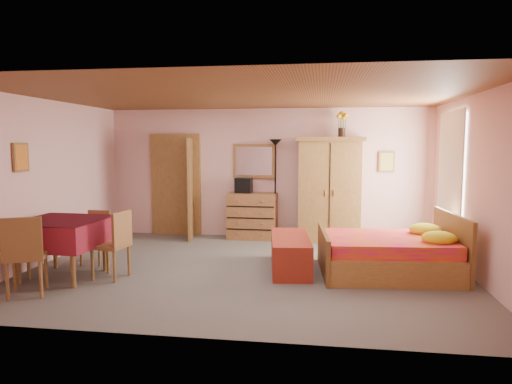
% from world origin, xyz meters
% --- Properties ---
extents(floor, '(6.50, 6.50, 0.00)m').
position_xyz_m(floor, '(0.00, 0.00, 0.00)').
color(floor, '#635D57').
rests_on(floor, ground).
extents(ceiling, '(6.50, 6.50, 0.00)m').
position_xyz_m(ceiling, '(0.00, 0.00, 2.60)').
color(ceiling, brown).
rests_on(ceiling, wall_back).
extents(wall_back, '(6.50, 0.10, 2.60)m').
position_xyz_m(wall_back, '(0.00, 2.50, 1.30)').
color(wall_back, '#E4A9A5').
rests_on(wall_back, floor).
extents(wall_front, '(6.50, 0.10, 2.60)m').
position_xyz_m(wall_front, '(0.00, -2.50, 1.30)').
color(wall_front, '#E4A9A5').
rests_on(wall_front, floor).
extents(wall_left, '(0.10, 5.00, 2.60)m').
position_xyz_m(wall_left, '(-3.25, 0.00, 1.30)').
color(wall_left, '#E4A9A5').
rests_on(wall_left, floor).
extents(wall_right, '(0.10, 5.00, 2.60)m').
position_xyz_m(wall_right, '(3.25, 0.00, 1.30)').
color(wall_right, '#E4A9A5').
rests_on(wall_right, floor).
extents(doorway, '(1.06, 0.12, 2.15)m').
position_xyz_m(doorway, '(-1.90, 2.47, 1.02)').
color(doorway, '#9E6B35').
rests_on(doorway, floor).
extents(window, '(0.08, 1.40, 1.95)m').
position_xyz_m(window, '(3.21, 1.20, 1.45)').
color(window, white).
rests_on(window, wall_right).
extents(picture_left, '(0.04, 0.32, 0.42)m').
position_xyz_m(picture_left, '(-3.22, -0.60, 1.70)').
color(picture_left, orange).
rests_on(picture_left, wall_left).
extents(picture_back, '(0.30, 0.04, 0.40)m').
position_xyz_m(picture_back, '(2.35, 2.47, 1.55)').
color(picture_back, '#D8BF59').
rests_on(picture_back, wall_back).
extents(chest_of_drawers, '(0.98, 0.50, 0.92)m').
position_xyz_m(chest_of_drawers, '(-0.26, 2.27, 0.46)').
color(chest_of_drawers, '#995E33').
rests_on(chest_of_drawers, floor).
extents(wall_mirror, '(0.87, 0.11, 0.69)m').
position_xyz_m(wall_mirror, '(-0.26, 2.48, 1.55)').
color(wall_mirror, silver).
rests_on(wall_mirror, wall_back).
extents(stereo, '(0.34, 0.26, 0.30)m').
position_xyz_m(stereo, '(-0.44, 2.30, 1.07)').
color(stereo, black).
rests_on(stereo, chest_of_drawers).
extents(floor_lamp, '(0.27, 0.27, 1.98)m').
position_xyz_m(floor_lamp, '(0.20, 2.26, 0.99)').
color(floor_lamp, black).
rests_on(floor_lamp, floor).
extents(wardrobe, '(1.32, 0.71, 2.02)m').
position_xyz_m(wardrobe, '(1.25, 2.22, 1.01)').
color(wardrobe, olive).
rests_on(wardrobe, floor).
extents(sunflower_vase, '(0.20, 0.20, 0.49)m').
position_xyz_m(sunflower_vase, '(1.47, 2.25, 2.27)').
color(sunflower_vase, yellow).
rests_on(sunflower_vase, wardrobe).
extents(bed, '(2.06, 1.68, 0.90)m').
position_xyz_m(bed, '(2.07, 0.07, 0.45)').
color(bed, '#E7165B').
rests_on(bed, floor).
extents(bench, '(0.73, 1.55, 0.50)m').
position_xyz_m(bench, '(0.65, 0.12, 0.25)').
color(bench, maroon).
rests_on(bench, floor).
extents(dining_table, '(1.18, 1.18, 0.83)m').
position_xyz_m(dining_table, '(-2.51, -0.78, 0.42)').
color(dining_table, maroon).
rests_on(dining_table, floor).
extents(chair_south, '(0.61, 0.61, 1.01)m').
position_xyz_m(chair_south, '(-2.54, -1.54, 0.51)').
color(chair_south, '#905E30').
rests_on(chair_south, floor).
extents(chair_north, '(0.38, 0.38, 0.83)m').
position_xyz_m(chair_north, '(-2.44, -0.01, 0.42)').
color(chair_north, '#996433').
rests_on(chair_north, floor).
extents(chair_west, '(0.50, 0.50, 0.99)m').
position_xyz_m(chair_west, '(-3.14, -0.80, 0.50)').
color(chair_west, olive).
rests_on(chair_west, floor).
extents(chair_east, '(0.50, 0.50, 0.96)m').
position_xyz_m(chair_east, '(-1.83, -0.71, 0.48)').
color(chair_east, olive).
rests_on(chair_east, floor).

